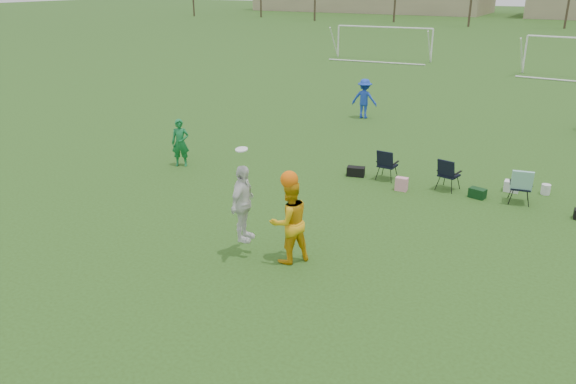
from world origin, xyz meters
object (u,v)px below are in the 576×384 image
Objects in this scene: goal_left at (384,34)px; center_contest at (272,214)px; fielder_green_near at (180,143)px; fielder_blue at (364,99)px.

center_contest is at bearing -79.19° from goal_left.
center_contest is at bearing -64.50° from fielder_green_near.
fielder_green_near is 7.40m from center_contest.
center_contest is 33.69m from goal_left.
fielder_green_near is at bearing 144.70° from center_contest.
fielder_green_near is at bearing 67.58° from fielder_blue.
fielder_green_near is 0.62× the size of center_contest.
goal_left reaches higher than fielder_green_near.
goal_left is at bearing 67.16° from fielder_green_near.
center_contest reaches higher than fielder_green_near.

